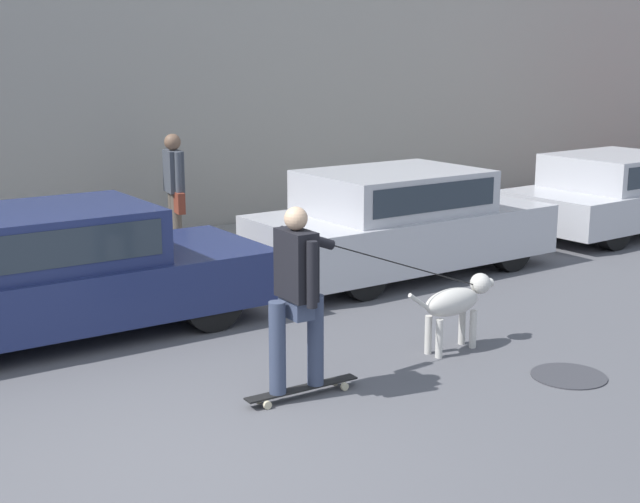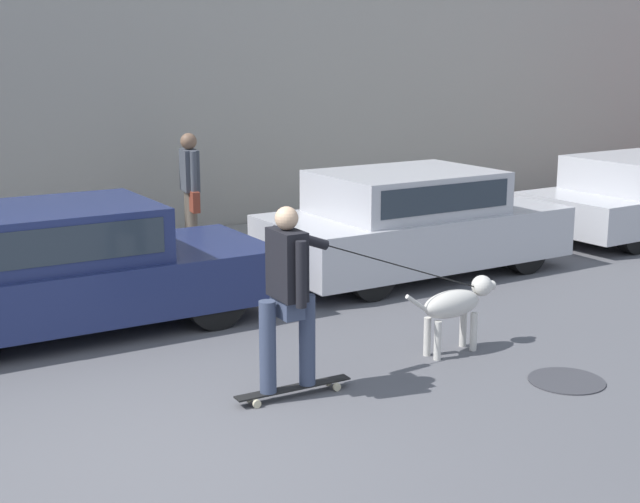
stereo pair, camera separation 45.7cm
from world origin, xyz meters
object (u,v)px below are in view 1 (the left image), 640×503
at_px(parked_car_1, 58,274).
at_px(parked_car_3, 619,194).
at_px(pedestrian_with_bag, 174,185).
at_px(skateboarder, 298,291).
at_px(parked_car_2, 400,223).
at_px(dog, 456,303).

height_order(parked_car_1, parked_car_3, parked_car_1).
distance_m(parked_car_1, pedestrian_with_bag, 3.53).
bearing_deg(parked_car_3, pedestrian_with_bag, 158.94).
bearing_deg(skateboarder, parked_car_3, 22.20).
height_order(parked_car_2, parked_car_3, parked_car_2).
bearing_deg(parked_car_1, dog, -40.85).
bearing_deg(dog, skateboarder, -178.61).
height_order(parked_car_2, dog, parked_car_2).
bearing_deg(parked_car_2, pedestrian_with_bag, 130.55).
xyz_separation_m(skateboarder, pedestrian_with_bag, (1.49, 5.27, 0.11)).
distance_m(parked_car_2, dog, 3.13).
bearing_deg(parked_car_2, dog, -119.69).
distance_m(parked_car_1, dog, 4.02).
xyz_separation_m(dog, pedestrian_with_bag, (-0.45, 5.13, 0.56)).
bearing_deg(parked_car_2, parked_car_1, -179.37).
bearing_deg(dog, pedestrian_with_bag, 92.33).
height_order(parked_car_2, pedestrian_with_bag, pedestrian_with_bag).
height_order(parked_car_1, dog, parked_car_1).
relative_size(dog, skateboarder, 0.41).
bearing_deg(pedestrian_with_bag, parked_car_1, 54.89).
distance_m(parked_car_2, parked_car_3, 4.60).
bearing_deg(parked_car_1, parked_car_3, 1.32).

